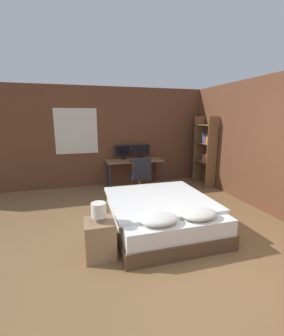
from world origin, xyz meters
TOP-DOWN VIEW (x-y plane):
  - ground_plane at (0.00, 0.00)m, footprint 20.00×20.00m
  - wall_back at (-0.02, 4.08)m, footprint 12.00×0.08m
  - wall_side_right at (2.12, 1.50)m, footprint 0.06×12.00m
  - bed at (-0.18, 1.18)m, footprint 1.72×1.98m
  - nightstand at (-1.28, 0.63)m, footprint 0.40×0.41m
  - bedside_lamp at (-1.28, 0.63)m, footprint 0.20×0.20m
  - desk at (-0.03, 3.69)m, footprint 1.54×0.64m
  - monitor_left at (-0.29, 3.90)m, footprint 0.50×0.16m
  - monitor_right at (0.24, 3.90)m, footprint 0.50×0.16m
  - keyboard at (-0.03, 3.48)m, footprint 0.36×0.13m
  - computer_mouse at (0.24, 3.48)m, footprint 0.07×0.05m
  - office_chair at (-0.07, 2.91)m, footprint 0.52×0.52m
  - bookshelf at (1.92, 3.22)m, footprint 0.30×0.73m

SIDE VIEW (x-z plane):
  - ground_plane at x=0.00m, z-range 0.00..0.00m
  - bed at x=-0.18m, z-range -0.04..0.56m
  - nightstand at x=-1.28m, z-range 0.00..0.52m
  - office_chair at x=-0.07m, z-range -0.08..0.88m
  - desk at x=-0.03m, z-range 0.28..1.03m
  - bedside_lamp at x=-1.28m, z-range 0.55..0.81m
  - keyboard at x=-0.03m, z-range 0.75..0.76m
  - computer_mouse at x=0.24m, z-range 0.75..0.78m
  - monitor_left at x=-0.29m, z-range 0.78..1.16m
  - monitor_right at x=0.24m, z-range 0.78..1.16m
  - bookshelf at x=1.92m, z-range 0.09..2.01m
  - wall_side_right at x=2.12m, z-range 0.00..2.70m
  - wall_back at x=-0.02m, z-range 0.00..2.70m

